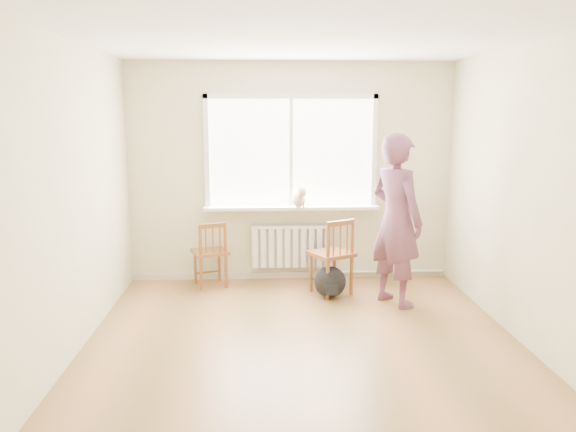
{
  "coord_description": "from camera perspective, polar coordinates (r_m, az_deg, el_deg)",
  "views": [
    {
      "loc": [
        -0.38,
        -4.68,
        2.08
      ],
      "look_at": [
        -0.09,
        1.2,
        1.0
      ],
      "focal_mm": 35.0,
      "sensor_mm": 36.0,
      "label": 1
    }
  ],
  "objects": [
    {
      "name": "backpack",
      "position": [
        6.46,
        4.31,
        -6.7
      ],
      "size": [
        0.42,
        0.35,
        0.36
      ],
      "primitive_type": "ellipsoid",
      "rotation": [
        0.0,
        0.0,
        -0.26
      ],
      "color": "black",
      "rests_on": "floor"
    },
    {
      "name": "windowsill",
      "position": [
        6.93,
        0.34,
        0.86
      ],
      "size": [
        2.15,
        0.22,
        0.04
      ],
      "primitive_type": "cube",
      "color": "white",
      "rests_on": "back_wall"
    },
    {
      "name": "ceiling",
      "position": [
        4.74,
        1.88,
        17.94
      ],
      "size": [
        4.5,
        4.5,
        0.0
      ],
      "primitive_type": "plane",
      "rotation": [
        3.14,
        0.0,
        0.0
      ],
      "color": "white",
      "rests_on": "back_wall"
    },
    {
      "name": "back_wall",
      "position": [
        6.98,
        0.29,
        4.41
      ],
      "size": [
        4.0,
        0.01,
        2.7
      ],
      "primitive_type": "cube",
      "color": "beige",
      "rests_on": "ground"
    },
    {
      "name": "cat",
      "position": [
        6.83,
        1.14,
        1.83
      ],
      "size": [
        0.24,
        0.4,
        0.27
      ],
      "rotation": [
        0.0,
        0.0,
        0.25
      ],
      "color": "beige",
      "rests_on": "windowsill"
    },
    {
      "name": "chair_right",
      "position": [
        6.51,
        4.68,
        -4.11
      ],
      "size": [
        0.59,
        0.58,
        0.9
      ],
      "rotation": [
        0.0,
        0.0,
        3.64
      ],
      "color": "brown",
      "rests_on": "floor"
    },
    {
      "name": "chair_left",
      "position": [
        6.82,
        -7.83,
        -3.88
      ],
      "size": [
        0.5,
        0.49,
        0.81
      ],
      "rotation": [
        0.0,
        0.0,
        3.48
      ],
      "color": "brown",
      "rests_on": "floor"
    },
    {
      "name": "heating_pipe",
      "position": [
        7.34,
        10.15,
        -5.57
      ],
      "size": [
        1.4,
        0.04,
        0.04
      ],
      "primitive_type": "cylinder",
      "rotation": [
        0.0,
        1.57,
        0.0
      ],
      "color": "silver",
      "rests_on": "back_wall"
    },
    {
      "name": "person",
      "position": [
        6.18,
        10.95,
        -0.43
      ],
      "size": [
        0.74,
        0.82,
        1.88
      ],
      "primitive_type": "imported",
      "rotation": [
        0.0,
        0.0,
        2.13
      ],
      "color": "#CE4944",
      "rests_on": "floor"
    },
    {
      "name": "window",
      "position": [
        6.93,
        0.31,
        6.96
      ],
      "size": [
        2.12,
        0.05,
        1.42
      ],
      "color": "white",
      "rests_on": "back_wall"
    },
    {
      "name": "floor",
      "position": [
        5.13,
        1.7,
        -13.48
      ],
      "size": [
        4.5,
        4.5,
        0.0
      ],
      "primitive_type": "plane",
      "color": "#A77044",
      "rests_on": "ground"
    },
    {
      "name": "radiator",
      "position": [
        7.04,
        0.33,
        -3.06
      ],
      "size": [
        1.0,
        0.12,
        0.55
      ],
      "color": "white",
      "rests_on": "back_wall"
    },
    {
      "name": "baseboard",
      "position": [
        7.22,
        0.29,
        -6.0
      ],
      "size": [
        4.0,
        0.03,
        0.08
      ],
      "primitive_type": "cube",
      "color": "beige",
      "rests_on": "ground"
    }
  ]
}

